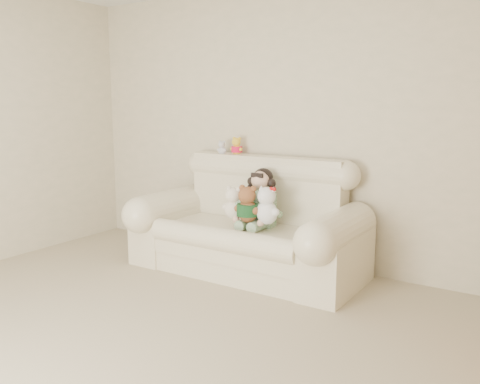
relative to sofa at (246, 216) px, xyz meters
name	(u,v)px	position (x,y,z in m)	size (l,w,h in m)	color
floor	(71,366)	(0.05, -2.00, -0.52)	(5.00, 5.00, 0.00)	#7F765A
wall_back	(279,126)	(0.05, 0.50, 0.78)	(4.50, 4.50, 0.00)	#BDB596
sofa	(246,216)	(0.00, 0.00, 0.00)	(2.10, 0.95, 1.03)	#F8EEC8
seated_child	(261,197)	(0.11, 0.08, 0.17)	(0.32, 0.39, 0.53)	#2A762E
brown_teddy	(248,200)	(0.10, -0.13, 0.17)	(0.24, 0.19, 0.38)	brown
white_cat	(267,201)	(0.27, -0.10, 0.18)	(0.25, 0.19, 0.39)	white
cream_teddy	(234,200)	(-0.07, -0.10, 0.16)	(0.22, 0.17, 0.34)	#F0E4D0
yellow_mini_bear	(237,145)	(-0.35, 0.38, 0.60)	(0.14, 0.11, 0.21)	yellow
grey_mini_plush	(222,147)	(-0.49, 0.34, 0.58)	(0.11, 0.08, 0.17)	silver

